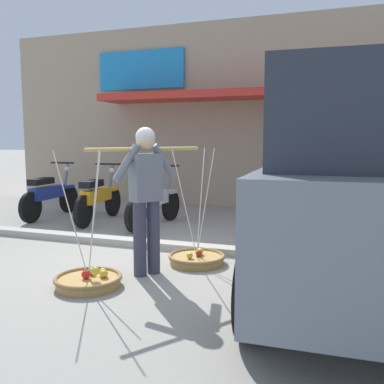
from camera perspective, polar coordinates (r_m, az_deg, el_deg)
ground_plane at (r=5.64m, az=-7.99°, el=-9.05°), size 90.00×90.00×0.00m
sidewalk_curb at (r=6.24m, az=-5.02°, el=-6.97°), size 20.00×0.24×0.10m
fruit_vendor at (r=4.88m, az=-6.15°, el=0.14°), size 0.85×1.21×1.70m
fruit_basket_left_side at (r=5.45m, az=0.63°, el=-8.79°), size 0.72×0.72×1.45m
fruit_basket_right_side at (r=4.77m, az=-13.61°, el=-11.30°), size 0.72×0.72×1.45m
motorcycle_nearest_shop at (r=8.97m, az=-18.48°, el=-0.38°), size 0.54×1.82×1.09m
motorcycle_second_in_row at (r=8.26m, az=-12.42°, el=-0.80°), size 0.54×1.82×1.09m
motorcycle_third_in_row at (r=7.68m, az=-5.17°, el=-1.25°), size 0.54×1.82×1.09m
parked_truck at (r=4.70m, az=23.07°, el=1.25°), size 2.29×4.87×2.10m
storefront_building at (r=12.16m, az=11.44°, el=9.49°), size 13.00×6.00×4.20m
wooden_crate at (r=7.25m, az=10.57°, el=-4.18°), size 0.44×0.36×0.32m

